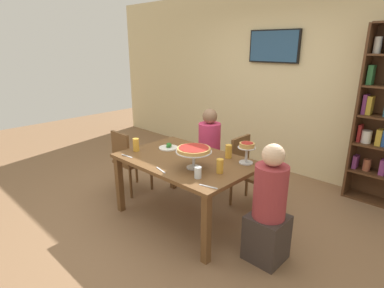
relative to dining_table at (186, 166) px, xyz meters
name	(u,v)px	position (x,y,z in m)	size (l,w,h in m)	color
ground_plane	(186,217)	(0.00, 0.00, -0.65)	(12.00, 12.00, 0.00)	#846042
rear_partition	(286,83)	(0.00, 2.20, 0.75)	(8.00, 0.12, 2.80)	beige
dining_table	(186,166)	(0.00, 0.00, 0.00)	(1.51, 1.00, 0.74)	brown
television	(274,46)	(-0.20, 2.11, 1.28)	(0.83, 0.05, 0.48)	black
diner_far_left	(209,156)	(-0.32, 0.78, -0.16)	(0.34, 0.34, 1.15)	#382D28
diner_head_east	(269,212)	(1.07, 0.00, -0.16)	(0.34, 0.34, 1.15)	#382D28
chair_far_right	(247,168)	(0.31, 0.77, -0.17)	(0.40, 0.40, 0.87)	brown
chair_head_west	(128,159)	(-1.05, -0.05, -0.17)	(0.40, 0.40, 0.87)	brown
deep_dish_pizza_stand	(194,151)	(0.25, -0.13, 0.28)	(0.37, 0.37, 0.22)	silver
personal_pizza_stand	(247,149)	(0.56, 0.35, 0.25)	(0.19, 0.19, 0.23)	silver
salad_plate_near_diner	(197,151)	(-0.04, 0.23, 0.11)	(0.22, 0.22, 0.07)	white
salad_plate_far_diner	(169,147)	(-0.41, 0.11, 0.11)	(0.24, 0.24, 0.07)	white
beer_glass_amber_tall	(220,166)	(0.52, -0.05, 0.16)	(0.07, 0.07, 0.14)	gold
beer_glass_amber_short	(229,151)	(0.32, 0.36, 0.16)	(0.08, 0.08, 0.15)	gold
beer_glass_amber_spare	(136,145)	(-0.62, -0.22, 0.17)	(0.07, 0.07, 0.15)	gold
water_glass_clear_near	(198,172)	(0.45, -0.29, 0.14)	(0.07, 0.07, 0.11)	white
cutlery_fork_near	(161,170)	(0.05, -0.41, 0.09)	(0.18, 0.02, 0.01)	silver
cutlery_knife_near	(208,187)	(0.65, -0.37, 0.09)	(0.18, 0.02, 0.01)	silver
cutlery_fork_far	(127,156)	(-0.54, -0.41, 0.09)	(0.18, 0.02, 0.01)	silver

